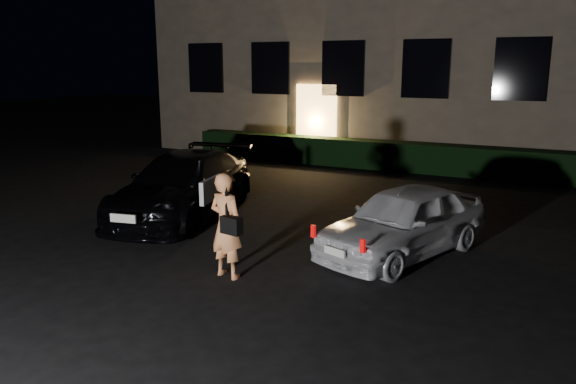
% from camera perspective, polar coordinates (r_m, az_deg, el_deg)
% --- Properties ---
extents(ground, '(80.00, 80.00, 0.00)m').
position_cam_1_polar(ground, '(7.81, -6.36, -10.94)').
color(ground, black).
rests_on(ground, ground).
extents(hedge, '(15.00, 0.70, 0.85)m').
position_cam_1_polar(hedge, '(17.14, 13.03, 3.43)').
color(hedge, black).
rests_on(hedge, ground).
extents(sedan, '(2.70, 4.80, 1.31)m').
position_cam_1_polar(sedan, '(11.95, -10.59, 0.65)').
color(sedan, black).
rests_on(sedan, ground).
extents(hatch, '(2.50, 3.72, 1.17)m').
position_cam_1_polar(hatch, '(9.55, 11.64, -2.91)').
color(hatch, white).
rests_on(hatch, ground).
extents(man, '(0.67, 0.48, 1.61)m').
position_cam_1_polar(man, '(8.38, -6.25, -3.37)').
color(man, '#FF9D5C').
rests_on(man, ground).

